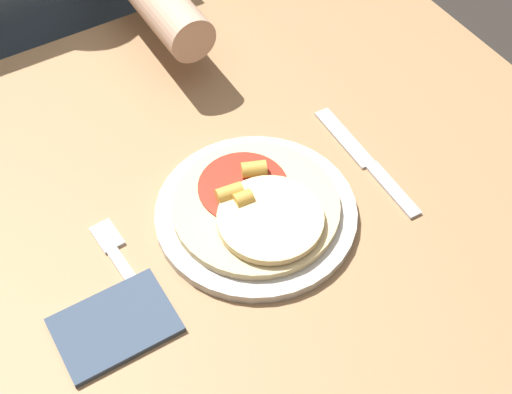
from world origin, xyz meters
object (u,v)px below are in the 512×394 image
(pizza, at_px, (258,207))
(person_diner, at_px, (46,20))
(plate, at_px, (256,213))
(knife, at_px, (368,162))
(fork, at_px, (124,266))
(dining_table, at_px, (230,260))

(pizza, xyz_separation_m, person_diner, (-0.06, 0.66, -0.12))
(pizza, distance_m, person_diner, 0.67)
(plate, bearing_deg, pizza, -92.12)
(knife, xyz_separation_m, person_diner, (-0.24, 0.65, -0.10))
(fork, bearing_deg, knife, -2.85)
(pizza, bearing_deg, plate, 87.88)
(person_diner, bearing_deg, fork, -100.34)
(pizza, height_order, person_diner, person_diner)
(plate, relative_size, fork, 1.46)
(pizza, xyz_separation_m, fork, (-0.18, 0.02, -0.02))
(dining_table, distance_m, fork, 0.20)
(dining_table, relative_size, pizza, 4.84)
(person_diner, bearing_deg, knife, -70.05)
(pizza, distance_m, knife, 0.18)
(fork, xyz_separation_m, person_diner, (0.12, 0.63, -0.10))
(plate, distance_m, fork, 0.18)
(dining_table, xyz_separation_m, plate, (0.02, -0.03, 0.13))
(pizza, distance_m, fork, 0.18)
(pizza, bearing_deg, fork, 173.15)
(fork, bearing_deg, plate, -5.35)
(knife, bearing_deg, pizza, -178.84)
(knife, bearing_deg, person_diner, 109.95)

